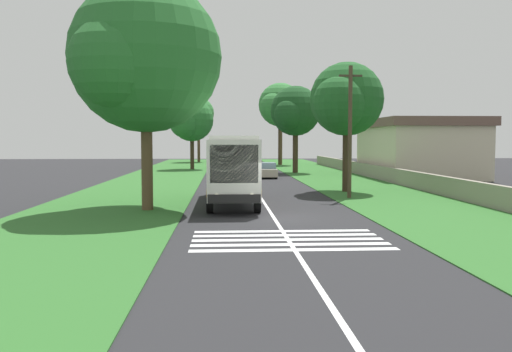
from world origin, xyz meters
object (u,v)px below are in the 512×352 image
(roadside_tree_left_1, at_px, (198,114))
(coach_bus, at_px, (232,165))
(roadside_tree_left_2, at_px, (191,121))
(trailing_minibus_0, at_px, (225,152))
(roadside_building, at_px, (418,148))
(roadside_tree_left_0, at_px, (143,61))
(trailing_car_1, at_px, (228,166))
(trailing_car_2, at_px, (254,163))
(roadside_tree_right_1, at_px, (344,102))
(trailing_car_0, at_px, (267,171))
(roadside_tree_right_0, at_px, (279,106))
(trailing_car_3, at_px, (254,161))
(roadside_tree_right_2, at_px, (294,112))
(utility_pole, at_px, (350,130))

(roadside_tree_left_1, bearing_deg, coach_bus, -175.46)
(roadside_tree_left_1, distance_m, roadside_tree_left_2, 22.22)
(trailing_minibus_0, distance_m, roadside_building, 40.94)
(roadside_tree_left_0, bearing_deg, trailing_car_1, -7.93)
(trailing_car_2, bearing_deg, roadside_tree_left_0, 169.16)
(roadside_tree_left_0, bearing_deg, trailing_car_2, -10.84)
(roadside_tree_left_2, height_order, roadside_tree_right_1, roadside_tree_right_1)
(coach_bus, distance_m, trailing_car_2, 38.32)
(roadside_tree_right_1, bearing_deg, trailing_minibus_0, 8.72)
(trailing_car_0, height_order, trailing_minibus_0, trailing_minibus_0)
(trailing_car_1, height_order, roadside_tree_left_0, roadside_tree_left_0)
(roadside_tree_left_1, relative_size, roadside_tree_right_0, 0.89)
(trailing_car_3, relative_size, roadside_tree_left_2, 0.51)
(trailing_car_2, height_order, roadside_building, roadside_building)
(trailing_minibus_0, xyz_separation_m, roadside_tree_right_1, (-51.47, -7.90, 4.58))
(trailing_car_3, xyz_separation_m, roadside_tree_left_2, (-10.56, 8.13, 5.14))
(coach_bus, bearing_deg, roadside_building, -40.59)
(roadside_tree_right_2, height_order, roadside_building, roadside_tree_right_2)
(roadside_tree_right_1, bearing_deg, roadside_tree_left_0, 126.30)
(coach_bus, distance_m, trailing_car_3, 46.15)
(trailing_minibus_0, xyz_separation_m, utility_pole, (-55.58, -7.35, 2.60))
(trailing_minibus_0, height_order, roadside_tree_left_2, roadside_tree_left_2)
(roadside_tree_right_2, bearing_deg, coach_bus, 165.75)
(trailing_car_3, height_order, trailing_minibus_0, trailing_minibus_0)
(roadside_tree_right_0, xyz_separation_m, utility_pole, (-44.40, 0.23, -4.20))
(trailing_car_1, distance_m, roadside_tree_right_1, 24.71)
(trailing_car_3, distance_m, trailing_minibus_0, 12.48)
(trailing_car_1, relative_size, roadside_building, 0.31)
(trailing_car_1, relative_size, roadside_tree_right_0, 0.37)
(trailing_car_2, height_order, roadside_tree_left_0, roadside_tree_left_0)
(trailing_car_1, relative_size, roadside_tree_right_2, 0.46)
(trailing_car_1, distance_m, trailing_minibus_0, 28.65)
(coach_bus, bearing_deg, roadside_tree_right_2, -14.25)
(roadside_tree_right_2, bearing_deg, trailing_car_2, 20.07)
(trailing_car_3, bearing_deg, trailing_car_0, 179.64)
(trailing_car_0, xyz_separation_m, roadside_tree_left_0, (-23.24, 7.98, 6.79))
(roadside_tree_right_0, height_order, roadside_tree_right_2, roadside_tree_right_0)
(roadside_tree_left_1, distance_m, roadside_tree_right_0, 16.19)
(trailing_car_3, relative_size, roadside_tree_right_0, 0.37)
(trailing_car_0, bearing_deg, roadside_tree_left_0, 161.05)
(coach_bus, height_order, trailing_car_2, coach_bus)
(trailing_car_3, relative_size, utility_pole, 0.54)
(coach_bus, height_order, trailing_car_1, coach_bus)
(roadside_tree_left_2, xyz_separation_m, roadside_tree_right_2, (-7.50, -11.52, 0.72))
(roadside_tree_right_0, bearing_deg, roadside_tree_left_0, 166.53)
(trailing_car_3, xyz_separation_m, roadside_building, (-24.70, -14.54, 2.15))
(trailing_car_0, relative_size, roadside_tree_left_0, 0.38)
(trailing_car_0, bearing_deg, roadside_tree_left_2, 28.37)
(roadside_tree_left_0, relative_size, roadside_tree_right_2, 1.22)
(utility_pole, height_order, roadside_building, utility_pole)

